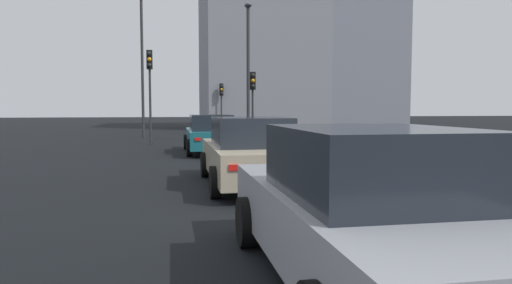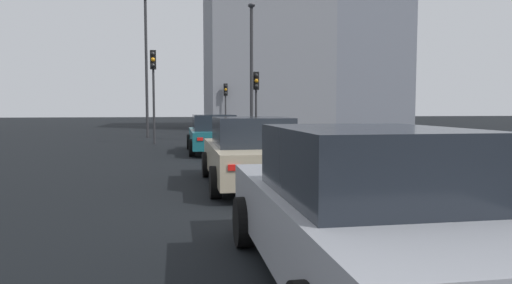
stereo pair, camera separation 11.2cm
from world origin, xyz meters
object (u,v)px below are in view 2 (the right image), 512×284
Objects in this scene: car_beige_second at (250,153)px; street_lamp_far at (252,61)px; car_teal_lead at (213,134)px; car_silver_third at (360,211)px; street_lamp_kerbside at (146,56)px; traffic_light_near_right at (256,92)px; traffic_light_far_left at (226,97)px; traffic_light_near_left at (153,77)px.

street_lamp_far is (12.52, -2.06, 3.35)m from car_beige_second.
car_beige_second is (-7.92, -0.22, 0.02)m from car_teal_lead.
car_teal_lead is 6.14m from street_lamp_far.
car_beige_second is at bearing 170.64° from street_lamp_far.
car_teal_lead is 1.00× the size of car_silver_third.
street_lamp_kerbside is at bearing 8.03° from car_silver_third.
car_beige_second is at bearing -178.62° from car_teal_lead.
car_teal_lead is 5.83m from traffic_light_near_right.
street_lamp_kerbside reaches higher than street_lamp_far.
traffic_light_far_left is at bearing -3.80° from car_silver_third.
car_beige_second is at bearing -6.18° from traffic_light_far_left.
traffic_light_near_right is 1.57m from street_lamp_far.
car_teal_lead is 16.56m from traffic_light_far_left.
traffic_light_near_right is at bearing 0.29° from traffic_light_far_left.
car_silver_third is 18.90m from traffic_light_near_left.
street_lamp_kerbside reaches higher than traffic_light_near_left.
car_silver_third reaches higher than car_teal_lead.
car_teal_lead is at bearing 27.98° from traffic_light_near_left.
car_beige_second is 6.10m from car_silver_third.
car_silver_third is 0.69× the size of street_lamp_far.
car_silver_third is at bearing -171.72° from street_lamp_kerbside.
street_lamp_far is at bearing -9.15° from car_beige_second.
car_beige_second is 0.67× the size of street_lamp_far.
car_silver_third is 19.02m from street_lamp_far.
street_lamp_far reaches higher than traffic_light_far_left.
street_lamp_kerbside is at bearing 46.26° from street_lamp_far.
car_silver_third is at bearing 174.04° from street_lamp_far.
traffic_light_near_right is 1.00× the size of traffic_light_far_left.
traffic_light_near_left reaches higher than traffic_light_near_right.
street_lamp_kerbside reaches higher than car_teal_lead.
car_beige_second is 1.30× the size of traffic_light_near_right.
traffic_light_near_left is at bearing -173.12° from street_lamp_kerbside.
car_silver_third is 1.33× the size of traffic_light_near_right.
traffic_light_near_left reaches higher than traffic_light_far_left.
traffic_light_near_left reaches higher than car_silver_third.
car_teal_lead is 1.06× the size of traffic_light_near_left.
traffic_light_near_left reaches higher than car_teal_lead.
traffic_light_near_right reaches higher than car_beige_second.
street_lamp_far is (4.60, -2.28, 3.37)m from car_teal_lead.
traffic_light_near_right reaches higher than car_teal_lead.
traffic_light_near_right is (4.89, -2.57, 1.85)m from car_teal_lead.
traffic_light_far_left is (11.81, -4.70, -0.64)m from traffic_light_near_left.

